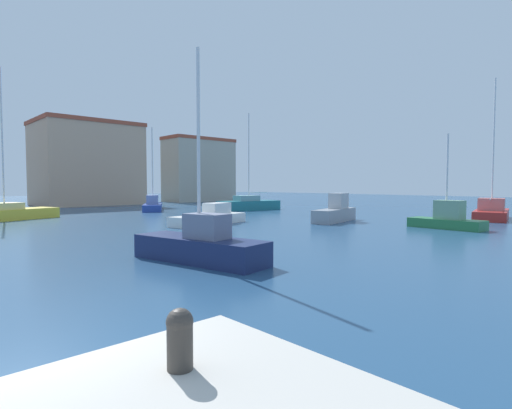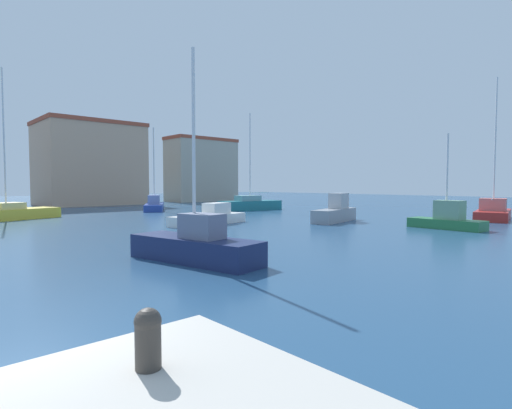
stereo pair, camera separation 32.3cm
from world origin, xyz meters
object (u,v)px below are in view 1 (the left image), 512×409
at_px(mooring_bollard, 180,336).
at_px(sailboat_teal_near_pier, 249,204).
at_px(sailboat_yellow_far_right, 5,213).
at_px(sailboat_red_outer_mooring, 491,212).
at_px(sailboat_green_distant_east, 447,219).
at_px(sailboat_blue_center_channel, 153,205).
at_px(sailboat_navy_inner_mooring, 200,245).
at_px(motorboat_grey_distant_north, 335,212).
at_px(motorboat_white_mid_harbor, 211,217).

distance_m(mooring_bollard, sailboat_teal_near_pier, 38.90).
relative_size(sailboat_yellow_far_right, sailboat_red_outer_mooring, 1.05).
bearing_deg(sailboat_green_distant_east, sailboat_blue_center_channel, 99.84).
height_order(sailboat_yellow_far_right, sailboat_green_distant_east, sailboat_yellow_far_right).
xyz_separation_m(mooring_bollard, sailboat_navy_inner_mooring, (6.24, 8.62, -0.81)).
bearing_deg(sailboat_green_distant_east, mooring_bollard, -163.51).
relative_size(sailboat_red_outer_mooring, sailboat_teal_near_pier, 1.07).
bearing_deg(sailboat_navy_inner_mooring, mooring_bollard, -125.89).
xyz_separation_m(sailboat_navy_inner_mooring, sailboat_red_outer_mooring, (26.61, -1.36, 0.01)).
relative_size(motorboat_grey_distant_north, sailboat_green_distant_east, 0.92).
height_order(mooring_bollard, sailboat_navy_inner_mooring, sailboat_navy_inner_mooring).
relative_size(sailboat_navy_inner_mooring, sailboat_green_distant_east, 1.28).
xyz_separation_m(motorboat_white_mid_harbor, sailboat_navy_inner_mooring, (-8.24, -10.57, 0.13)).
distance_m(sailboat_green_distant_east, sailboat_red_outer_mooring, 9.30).
height_order(sailboat_navy_inner_mooring, sailboat_red_outer_mooring, sailboat_red_outer_mooring).
relative_size(sailboat_blue_center_channel, sailboat_teal_near_pier, 0.85).
bearing_deg(motorboat_grey_distant_north, sailboat_yellow_far_right, 134.89).
distance_m(motorboat_grey_distant_north, sailboat_red_outer_mooring, 12.72).
distance_m(sailboat_green_distant_east, sailboat_blue_center_channel, 28.52).
height_order(sailboat_yellow_far_right, sailboat_red_outer_mooring, sailboat_yellow_far_right).
bearing_deg(motorboat_grey_distant_north, sailboat_green_distant_east, -81.33).
bearing_deg(sailboat_teal_near_pier, mooring_bollard, -132.71).
bearing_deg(sailboat_blue_center_channel, sailboat_navy_inner_mooring, -115.20).
bearing_deg(mooring_bollard, sailboat_yellow_far_right, 81.66).
bearing_deg(sailboat_yellow_far_right, sailboat_blue_center_channel, 11.38).
bearing_deg(mooring_bollard, sailboat_green_distant_east, 16.49).
bearing_deg(motorboat_grey_distant_north, sailboat_teal_near_pier, 74.23).
height_order(sailboat_yellow_far_right, sailboat_blue_center_channel, sailboat_yellow_far_right).
xyz_separation_m(sailboat_yellow_far_right, sailboat_red_outer_mooring, (28.13, -24.99, 0.08)).
xyz_separation_m(sailboat_red_outer_mooring, sailboat_blue_center_channel, (-14.17, 27.80, -0.06)).
bearing_deg(sailboat_teal_near_pier, sailboat_red_outer_mooring, -73.10).
relative_size(motorboat_white_mid_harbor, sailboat_navy_inner_mooring, 0.85).
relative_size(sailboat_navy_inner_mooring, sailboat_blue_center_channel, 0.86).
distance_m(motorboat_grey_distant_north, sailboat_blue_center_channel, 20.89).
distance_m(sailboat_navy_inner_mooring, sailboat_blue_center_channel, 29.23).
height_order(sailboat_navy_inner_mooring, sailboat_teal_near_pier, sailboat_teal_near_pier).
distance_m(sailboat_red_outer_mooring, sailboat_teal_near_pier, 22.27).
height_order(motorboat_white_mid_harbor, sailboat_blue_center_channel, sailboat_blue_center_channel).
bearing_deg(sailboat_teal_near_pier, motorboat_white_mid_harbor, -141.76).
height_order(motorboat_white_mid_harbor, sailboat_navy_inner_mooring, sailboat_navy_inner_mooring).
bearing_deg(mooring_bollard, sailboat_red_outer_mooring, 12.47).
relative_size(motorboat_grey_distant_north, sailboat_red_outer_mooring, 0.49).
height_order(sailboat_yellow_far_right, motorboat_white_mid_harbor, sailboat_yellow_far_right).
xyz_separation_m(sailboat_green_distant_east, sailboat_red_outer_mooring, (9.30, 0.29, -0.01)).
bearing_deg(sailboat_blue_center_channel, sailboat_teal_near_pier, -40.15).
height_order(motorboat_white_mid_harbor, sailboat_teal_near_pier, sailboat_teal_near_pier).
xyz_separation_m(motorboat_white_mid_harbor, sailboat_blue_center_channel, (4.20, 15.87, 0.08)).
relative_size(sailboat_yellow_far_right, sailboat_navy_inner_mooring, 1.54).
distance_m(sailboat_navy_inner_mooring, sailboat_red_outer_mooring, 26.65).
distance_m(mooring_bollard, motorboat_white_mid_harbor, 24.06).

